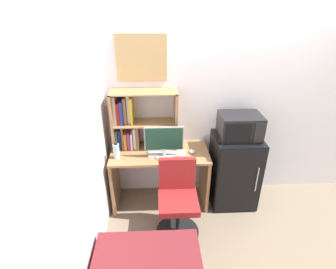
# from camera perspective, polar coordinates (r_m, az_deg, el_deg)

# --- Properties ---
(wall_back) EXTENTS (6.40, 0.04, 2.60)m
(wall_back) POSITION_cam_1_polar(r_m,az_deg,el_deg) (3.48, 21.11, 7.21)
(wall_back) COLOR silver
(wall_back) RESTS_ON ground_plane
(wall_left) EXTENTS (0.04, 4.40, 2.60)m
(wall_left) POSITION_cam_1_polar(r_m,az_deg,el_deg) (1.87, -22.33, -10.46)
(wall_left) COLOR silver
(wall_left) RESTS_ON ground_plane
(desk) EXTENTS (1.18, 0.55, 0.75)m
(desk) POSITION_cam_1_polar(r_m,az_deg,el_deg) (3.29, -1.78, -7.37)
(desk) COLOR #997047
(desk) RESTS_ON ground_plane
(hutch_bookshelf) EXTENTS (0.77, 0.28, 0.72)m
(hutch_bookshelf) POSITION_cam_1_polar(r_m,az_deg,el_deg) (3.14, -7.38, 3.08)
(hutch_bookshelf) COLOR #997047
(hutch_bookshelf) RESTS_ON desk
(monitor) EXTENTS (0.44, 0.20, 0.39)m
(monitor) POSITION_cam_1_polar(r_m,az_deg,el_deg) (2.96, -0.88, -1.46)
(monitor) COLOR #B7B7BC
(monitor) RESTS_ON desk
(keyboard) EXTENTS (0.44, 0.13, 0.02)m
(keyboard) POSITION_cam_1_polar(r_m,az_deg,el_deg) (3.11, -0.25, -4.21)
(keyboard) COLOR silver
(keyboard) RESTS_ON desk
(computer_mouse) EXTENTS (0.07, 0.09, 0.03)m
(computer_mouse) POSITION_cam_1_polar(r_m,az_deg,el_deg) (3.16, 5.27, -3.69)
(computer_mouse) COLOR silver
(computer_mouse) RESTS_ON desk
(water_bottle) EXTENTS (0.07, 0.07, 0.20)m
(water_bottle) POSITION_cam_1_polar(r_m,az_deg,el_deg) (3.06, -11.14, -3.53)
(water_bottle) COLOR silver
(water_bottle) RESTS_ON desk
(mini_fridge) EXTENTS (0.56, 0.54, 0.93)m
(mini_fridge) POSITION_cam_1_polar(r_m,az_deg,el_deg) (3.45, 14.10, -7.51)
(mini_fridge) COLOR black
(mini_fridge) RESTS_ON ground_plane
(microwave) EXTENTS (0.48, 0.36, 0.29)m
(microwave) POSITION_cam_1_polar(r_m,az_deg,el_deg) (3.16, 15.31, 1.70)
(microwave) COLOR black
(microwave) RESTS_ON mini_fridge
(desk_chair) EXTENTS (0.48, 0.48, 0.89)m
(desk_chair) POSITION_cam_1_polar(r_m,az_deg,el_deg) (2.98, 2.10, -14.65)
(desk_chair) COLOR black
(desk_chair) RESTS_ON ground_plane
(wall_corkboard) EXTENTS (0.56, 0.02, 0.51)m
(wall_corkboard) POSITION_cam_1_polar(r_m,az_deg,el_deg) (3.04, -5.83, 16.23)
(wall_corkboard) COLOR tan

